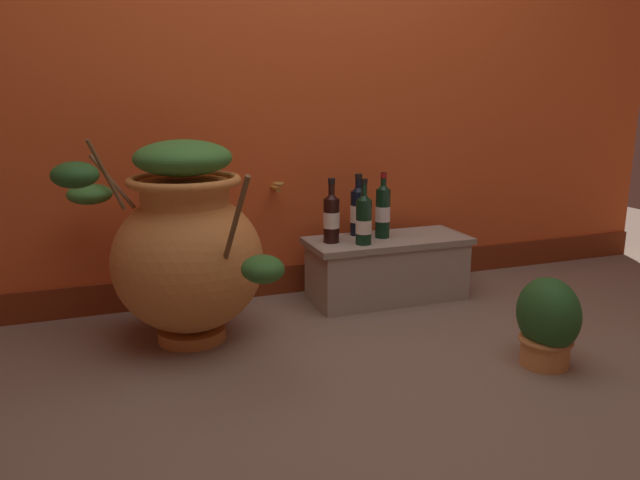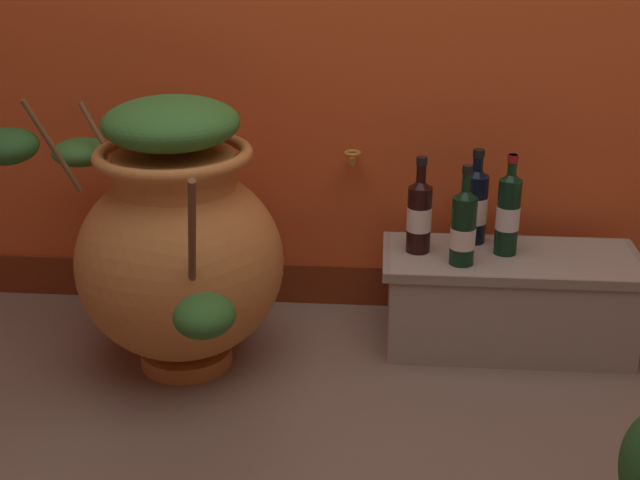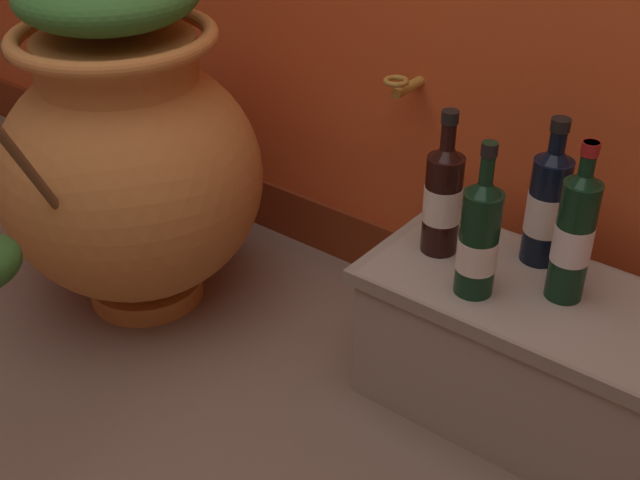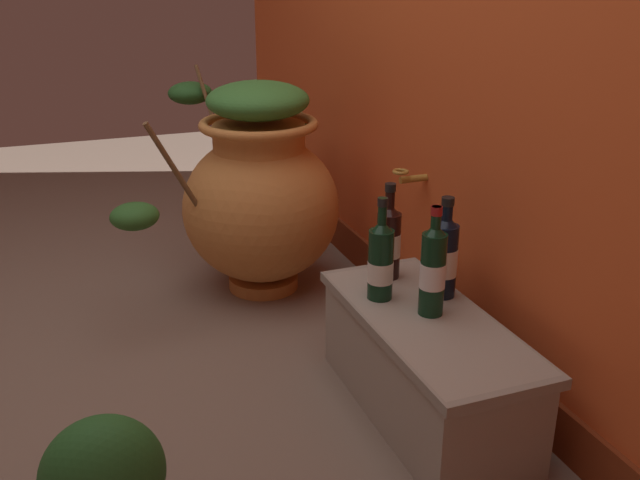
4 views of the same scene
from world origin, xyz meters
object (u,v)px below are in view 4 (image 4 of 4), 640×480
(wine_bottle_right, at_px, (433,268))
(wine_bottle_back, at_px, (444,254))
(terracotta_urn, at_px, (259,193))
(wine_bottle_middle, at_px, (381,259))
(wine_bottle_left, at_px, (389,239))

(wine_bottle_right, bearing_deg, wine_bottle_back, 135.77)
(terracotta_urn, xyz_separation_m, wine_bottle_right, (0.98, 0.22, 0.05))
(wine_bottle_middle, xyz_separation_m, wine_bottle_right, (0.14, 0.09, 0.02))
(terracotta_urn, bearing_deg, wine_bottle_left, 16.56)
(wine_bottle_right, bearing_deg, wine_bottle_left, -179.03)
(wine_bottle_back, bearing_deg, terracotta_urn, -161.07)
(wine_bottle_left, height_order, wine_bottle_back, same)
(wine_bottle_middle, relative_size, wine_bottle_right, 0.97)
(wine_bottle_right, height_order, wine_bottle_back, wine_bottle_right)
(wine_bottle_middle, bearing_deg, wine_bottle_left, 145.95)
(wine_bottle_back, bearing_deg, wine_bottle_middle, -105.57)
(wine_bottle_left, xyz_separation_m, wine_bottle_right, (0.27, 0.00, 0.01))
(wine_bottle_right, distance_m, wine_bottle_back, 0.13)
(wine_bottle_right, relative_size, wine_bottle_back, 1.04)
(terracotta_urn, bearing_deg, wine_bottle_back, 18.93)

